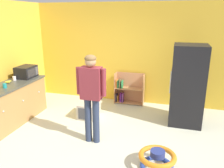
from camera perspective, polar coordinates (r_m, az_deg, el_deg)
ground_plane at (r=4.60m, az=-2.81°, el=-14.13°), size 12.00×12.00×0.00m
back_wall at (r=6.27m, az=3.85°, el=7.55°), size 5.20×0.06×2.70m
left_side_wall at (r=6.07m, az=-24.75°, el=5.72°), size 0.06×2.99×2.70m
kitchen_counter at (r=5.62m, az=-23.83°, el=-4.51°), size 0.65×1.87×0.90m
refrigerator at (r=5.25m, az=18.39°, el=-0.33°), size 0.73×0.68×1.78m
bookshelf at (r=6.32m, az=3.91°, el=-1.52°), size 0.80×0.28×0.85m
standing_person at (r=4.19m, az=-5.20°, el=-1.84°), size 0.57×0.22×1.70m
baby_walker at (r=3.89m, az=11.24°, el=-18.08°), size 0.60×0.60×0.32m
pet_carrier at (r=5.54m, az=-5.76°, el=-6.41°), size 0.42×0.55×0.36m
microwave at (r=5.93m, az=-20.68°, el=2.87°), size 0.37×0.48×0.28m
banana_bunch at (r=5.63m, az=-24.43°, el=0.55°), size 0.15×0.16×0.04m
teal_cup at (r=5.27m, az=-25.28°, el=-0.40°), size 0.08×0.08×0.09m
white_cup at (r=5.79m, az=-23.27°, el=1.31°), size 0.08×0.08×0.09m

